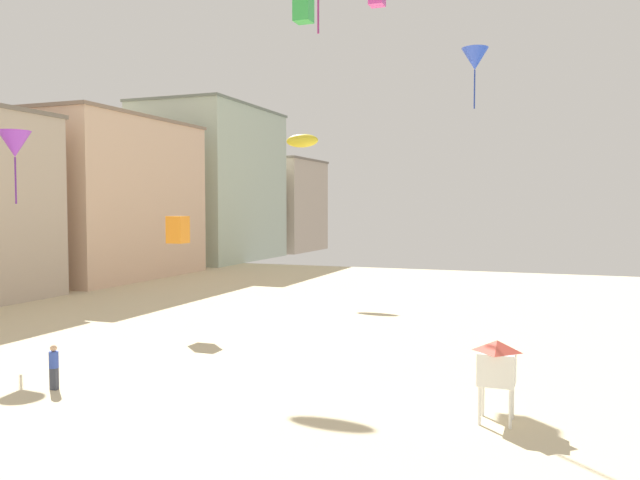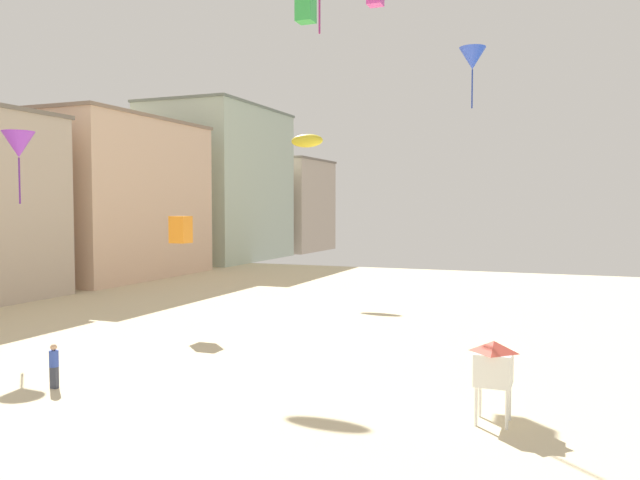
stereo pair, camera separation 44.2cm
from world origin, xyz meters
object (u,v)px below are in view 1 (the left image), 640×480
object	(u,v)px
kite_blue_delta	(475,59)
lifeguard_stand	(497,363)
kite_orange_box	(178,230)
kite_purple_delta	(15,144)
kite_yellow_parafoil_2	(302,141)
kite_flyer	(54,365)
kite_green_box	(303,9)

from	to	relation	value
kite_blue_delta	lifeguard_stand	bearing A→B (deg)	-54.12
kite_orange_box	kite_purple_delta	bearing A→B (deg)	-132.65
kite_yellow_parafoil_2	lifeguard_stand	bearing A→B (deg)	-56.51
kite_blue_delta	kite_yellow_parafoil_2	distance (m)	28.88
lifeguard_stand	kite_orange_box	distance (m)	20.18
kite_flyer	kite_purple_delta	distance (m)	12.82
kite_orange_box	kite_yellow_parafoil_2	world-z (taller)	kite_yellow_parafoil_2
kite_orange_box	kite_purple_delta	size ratio (longest dim) A/B	0.42
kite_blue_delta	kite_yellow_parafoil_2	xyz separation A→B (m)	(-15.88, 24.12, 0.27)
kite_flyer	kite_purple_delta	xyz separation A→B (m)	(-7.50, 5.67, 8.72)
kite_flyer	kite_blue_delta	distance (m)	18.12
lifeguard_stand	kite_purple_delta	bearing A→B (deg)	-169.98
kite_blue_delta	kite_yellow_parafoil_2	size ratio (longest dim) A/B	0.74
kite_flyer	kite_green_box	distance (m)	21.42
kite_yellow_parafoil_2	kite_green_box	bearing A→B (deg)	-67.52
kite_orange_box	kite_yellow_parafoil_2	bearing A→B (deg)	87.47
lifeguard_stand	kite_green_box	size ratio (longest dim) A/B	1.81
kite_green_box	kite_flyer	bearing A→B (deg)	-107.75
lifeguard_stand	kite_yellow_parafoil_2	world-z (taller)	kite_yellow_parafoil_2
kite_blue_delta	kite_green_box	bearing A→B (deg)	134.90
kite_orange_box	kite_yellow_parafoil_2	distance (m)	17.25
kite_flyer	lifeguard_stand	world-z (taller)	lifeguard_stand
kite_green_box	kite_yellow_parafoil_2	bearing A→B (deg)	112.48
kite_yellow_parafoil_2	kite_purple_delta	world-z (taller)	kite_yellow_parafoil_2
kite_flyer	lifeguard_stand	size ratio (longest dim) A/B	0.64
kite_purple_delta	kite_orange_box	bearing A→B (deg)	47.35
kite_blue_delta	kite_purple_delta	bearing A→B (deg)	173.98
lifeguard_stand	kite_blue_delta	distance (m)	9.70
lifeguard_stand	kite_orange_box	world-z (taller)	kite_orange_box
kite_orange_box	kite_purple_delta	xyz separation A→B (m)	(-5.31, -5.76, 4.25)
kite_blue_delta	kite_orange_box	xyz separation A→B (m)	(-16.58, 8.07, -6.01)
kite_green_box	kite_orange_box	bearing A→B (deg)	-162.52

